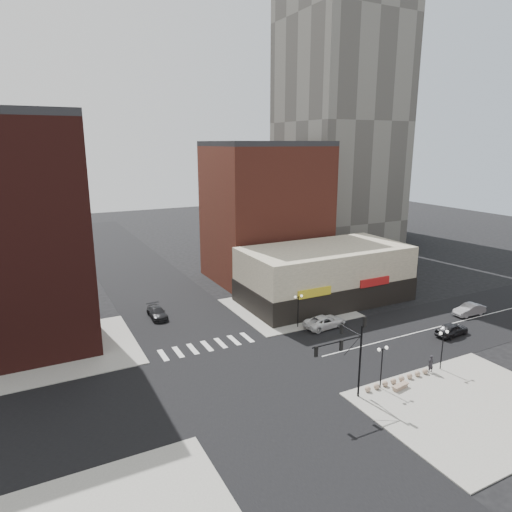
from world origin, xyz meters
TOP-DOWN VIEW (x-y plane):
  - ground at (0.00, 0.00)m, footprint 240.00×240.00m
  - road_ew at (0.00, 0.00)m, footprint 200.00×14.00m
  - road_ns at (0.00, 0.00)m, footprint 14.00×200.00m
  - sidewalk_nw at (-14.50, 14.50)m, footprint 15.00×15.00m
  - sidewalk_ne at (14.50, 14.50)m, footprint 15.00×15.00m
  - sidewalk_se at (16.00, -14.00)m, footprint 18.00×14.00m
  - building_nw at (-19.00, 18.50)m, footprint 16.00×15.00m
  - building_ne_midrise at (19.00, 29.50)m, footprint 18.00×15.00m
  - tower_near at (40.00, 38.00)m, footprint 20.00×20.00m
  - tower_far at (60.00, 56.00)m, footprint 18.00×18.00m
  - building_ne_row at (21.00, 15.00)m, footprint 24.20×12.20m
  - traffic_signal at (7.24, -7.83)m, footprint 5.59×3.09m
  - street_lamp_se_a at (11.00, -8.00)m, footprint 1.22×0.32m
  - street_lamp_se_b at (19.00, -8.00)m, footprint 1.22×0.32m
  - street_lamp_ne at (12.00, 8.00)m, footprint 1.22×0.32m
  - bollard_row at (13.18, -8.00)m, footprint 7.90×0.55m
  - white_suv at (15.04, 6.50)m, footprint 5.66×2.88m
  - dark_sedan_east at (27.14, -2.52)m, footprint 4.74×2.29m
  - silver_sedan at (34.79, 1.07)m, footprint 4.71×1.76m
  - dark_sedan_north at (-2.73, 19.43)m, footprint 2.08×4.95m
  - pedestrian at (17.53, -8.00)m, footprint 0.69×0.47m
  - stone_bench at (12.55, -9.00)m, footprint 1.93×0.84m

SIDE VIEW (x-z plane):
  - ground at x=0.00m, z-range 0.00..0.00m
  - road_ew at x=0.00m, z-range 0.00..0.02m
  - road_ns at x=0.00m, z-range 0.00..0.02m
  - sidewalk_nw at x=-14.50m, z-range 0.00..0.12m
  - sidewalk_ne at x=14.50m, z-range 0.00..0.12m
  - sidewalk_se at x=16.00m, z-range 0.00..0.12m
  - stone_bench at x=12.55m, z-range 0.14..0.57m
  - bollard_row at x=13.18m, z-range 0.12..0.67m
  - dark_sedan_north at x=-2.73m, z-range 0.00..1.43m
  - white_suv at x=15.04m, z-range 0.00..1.53m
  - silver_sedan at x=34.79m, z-range 0.00..1.54m
  - dark_sedan_east at x=27.14m, z-range 0.00..1.56m
  - pedestrian at x=17.53m, z-range 0.12..1.97m
  - street_lamp_se_a at x=11.00m, z-range 1.21..5.37m
  - street_lamp_se_b at x=19.00m, z-range 1.21..5.37m
  - street_lamp_ne at x=12.00m, z-range 1.21..5.37m
  - building_ne_row at x=21.00m, z-range -0.70..7.30m
  - traffic_signal at x=7.24m, z-range 1.07..8.85m
  - building_ne_midrise at x=19.00m, z-range 0.00..22.00m
  - building_nw at x=-19.00m, z-range 0.00..25.00m
  - tower_far at x=60.00m, z-range 0.00..82.00m
  - tower_near at x=40.00m, z-range 0.00..90.00m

